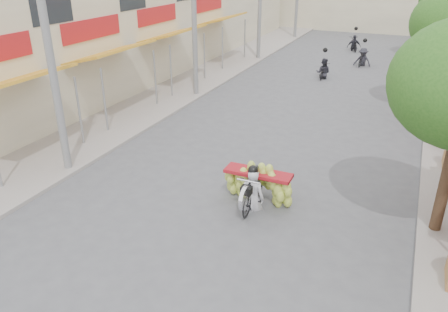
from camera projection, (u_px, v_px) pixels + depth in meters
ground at (166, 270)px, 9.62m from camera, size 120.00×120.00×0.00m
sidewalk_left at (195, 77)px, 24.62m from camera, size 4.00×60.00×0.12m
shophouse_row_left at (106, 20)px, 24.37m from camera, size 9.77×40.00×6.00m
utility_pole_near at (48, 44)px, 12.40m from camera, size 0.60×0.24×8.00m
utility_pole_mid at (194, 10)px, 19.88m from camera, size 0.60×0.24×8.00m
banana_motorbike at (255, 182)px, 11.84m from camera, size 2.20×1.94×2.20m
pedestrian at (448, 94)px, 18.48m from camera, size 0.92×0.63×1.72m
bg_motorbike_a at (324, 64)px, 24.30m from camera, size 0.80×1.42×1.95m
bg_motorbike_b at (364, 52)px, 26.97m from camera, size 1.12×1.72×1.95m
bg_motorbike_c at (355, 40)px, 31.31m from camera, size 1.14×1.78×1.95m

